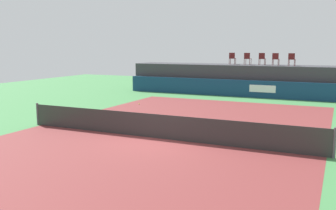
# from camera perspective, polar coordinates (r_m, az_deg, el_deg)

# --- Properties ---
(ground_plane) EXTENTS (48.00, 48.00, 0.00)m
(ground_plane) POSITION_cam_1_polar(r_m,az_deg,el_deg) (17.29, 3.12, -2.94)
(ground_plane) COLOR #3D7A42
(court_inner) EXTENTS (12.00, 22.00, 0.00)m
(court_inner) POSITION_cam_1_polar(r_m,az_deg,el_deg) (14.61, -1.27, -5.11)
(court_inner) COLOR maroon
(court_inner) RESTS_ON ground
(sponsor_wall) EXTENTS (18.00, 0.22, 1.20)m
(sponsor_wall) POSITION_cam_1_polar(r_m,az_deg,el_deg) (27.12, 11.40, 2.47)
(sponsor_wall) COLOR navy
(sponsor_wall) RESTS_ON ground
(spectator_platform) EXTENTS (18.00, 2.80, 2.20)m
(spectator_platform) POSITION_cam_1_polar(r_m,az_deg,el_deg) (28.82, 12.27, 3.81)
(spectator_platform) COLOR #38383D
(spectator_platform) RESTS_ON ground
(spectator_chair_far_left) EXTENTS (0.46, 0.46, 0.89)m
(spectator_chair_far_left) POSITION_cam_1_polar(r_m,az_deg,el_deg) (29.16, 9.76, 7.08)
(spectator_chair_far_left) COLOR #561919
(spectator_chair_far_left) RESTS_ON spectator_platform
(spectator_chair_left) EXTENTS (0.47, 0.47, 0.89)m
(spectator_chair_left) POSITION_cam_1_polar(r_m,az_deg,el_deg) (28.69, 12.00, 6.99)
(spectator_chair_left) COLOR #561919
(spectator_chair_left) RESTS_ON spectator_platform
(spectator_chair_center) EXTENTS (0.45, 0.45, 0.89)m
(spectator_chair_center) POSITION_cam_1_polar(r_m,az_deg,el_deg) (28.66, 14.13, 6.91)
(spectator_chair_center) COLOR #561919
(spectator_chair_center) RESTS_ON spectator_platform
(spectator_chair_right) EXTENTS (0.44, 0.44, 0.89)m
(spectator_chair_right) POSITION_cam_1_polar(r_m,az_deg,el_deg) (28.07, 16.07, 6.80)
(spectator_chair_right) COLOR #561919
(spectator_chair_right) RESTS_ON spectator_platform
(spectator_chair_far_right) EXTENTS (0.46, 0.46, 0.89)m
(spectator_chair_far_right) POSITION_cam_1_polar(r_m,az_deg,el_deg) (27.91, 18.32, 6.69)
(spectator_chair_far_right) COLOR #561919
(spectator_chair_far_right) RESTS_ON spectator_platform
(tennis_net) EXTENTS (12.40, 0.02, 0.95)m
(tennis_net) POSITION_cam_1_polar(r_m,az_deg,el_deg) (14.50, -1.28, -3.30)
(tennis_net) COLOR #2D2D2D
(tennis_net) RESTS_ON ground
(net_post_near) EXTENTS (0.10, 0.10, 1.00)m
(net_post_near) POSITION_cam_1_polar(r_m,az_deg,el_deg) (18.06, -19.24, -1.30)
(net_post_near) COLOR #4C4C51
(net_post_near) RESTS_ON ground
(net_post_far) EXTENTS (0.10, 0.10, 1.00)m
(net_post_far) POSITION_cam_1_polar(r_m,az_deg,el_deg) (13.08, 24.03, -5.31)
(net_post_far) COLOR #4C4C51
(net_post_far) RESTS_ON ground
(tennis_ball) EXTENTS (0.07, 0.07, 0.07)m
(tennis_ball) POSITION_cam_1_polar(r_m,az_deg,el_deg) (23.22, -4.42, 0.18)
(tennis_ball) COLOR #D8EA33
(tennis_ball) RESTS_ON court_inner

